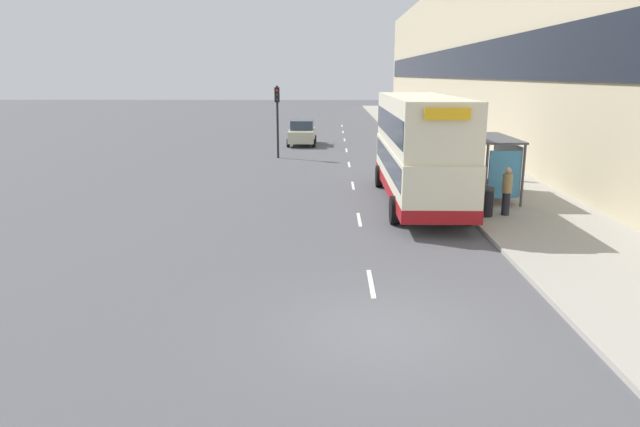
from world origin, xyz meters
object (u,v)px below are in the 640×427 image
bus_shelter (498,156)px  double_decker_bus_near (419,148)px  traffic_light_far_kerb (277,110)px  car_0 (302,133)px  litter_bin (486,202)px  pedestrian_1 (503,162)px  pedestrian_3 (473,178)px  pedestrian_at_shelter (507,191)px  pedestrian_2 (516,170)px

bus_shelter → double_decker_bus_near: double_decker_bus_near is taller
traffic_light_far_kerb → car_0: bearing=80.5°
double_decker_bus_near → litter_bin: double_decker_bus_near is taller
traffic_light_far_kerb → pedestrian_1: bearing=-35.2°
litter_bin → pedestrian_3: bearing=85.2°
pedestrian_1 → pedestrian_at_shelter: bearing=-105.2°
pedestrian_1 → pedestrian_2: bearing=-93.7°
pedestrian_2 → traffic_light_far_kerb: bearing=137.2°
pedestrian_1 → pedestrian_2: size_ratio=1.00×
bus_shelter → pedestrian_3: 1.33m
bus_shelter → litter_bin: bearing=-111.2°
pedestrian_2 → pedestrian_at_shelter: bearing=-110.7°
double_decker_bus_near → bus_shelter: bearing=9.8°
bus_shelter → pedestrian_3: bus_shelter is taller
car_0 → litter_bin: 23.78m
pedestrian_1 → traffic_light_far_kerb: (-11.67, 8.22, 1.99)m
bus_shelter → double_decker_bus_near: size_ratio=0.40×
pedestrian_at_shelter → traffic_light_far_kerb: (-9.71, 15.42, 1.98)m
pedestrian_2 → bus_shelter: bearing=-127.4°
pedestrian_1 → pedestrian_3: size_ratio=1.07×
double_decker_bus_near → pedestrian_at_shelter: (2.84, -2.44, -1.25)m
traffic_light_far_kerb → bus_shelter: bearing=-50.7°
pedestrian_1 → pedestrian_3: pedestrian_1 is taller
double_decker_bus_near → pedestrian_2: size_ratio=6.13×
pedestrian_1 → car_0: bearing=124.8°
pedestrian_1 → traffic_light_far_kerb: bearing=144.8°
car_0 → pedestrian_2: bearing=120.5°
pedestrian_at_shelter → pedestrian_2: (1.80, 4.76, -0.01)m
bus_shelter → traffic_light_far_kerb: (-10.17, 12.41, 1.14)m
pedestrian_2 → litter_bin: 5.55m
double_decker_bus_near → litter_bin: (2.08, -2.59, -1.61)m
pedestrian_at_shelter → pedestrian_1: pedestrian_at_shelter is taller
litter_bin → double_decker_bus_near: bearing=128.7°
litter_bin → traffic_light_far_kerb: 18.11m
litter_bin → bus_shelter: bearing=68.8°
pedestrian_1 → pedestrian_3: bearing=-120.1°
bus_shelter → pedestrian_1: bearing=70.3°
double_decker_bus_near → pedestrian_2: 5.34m
pedestrian_3 → litter_bin: bearing=-94.8°
double_decker_bus_near → car_0: size_ratio=2.48×
bus_shelter → pedestrian_3: (-0.96, -0.06, -0.91)m
double_decker_bus_near → traffic_light_far_kerb: traffic_light_far_kerb is taller
traffic_light_far_kerb → double_decker_bus_near: bearing=-62.1°
double_decker_bus_near → pedestrian_3: size_ratio=6.58×
bus_shelter → pedestrian_2: (1.34, 1.75, -0.85)m
bus_shelter → pedestrian_at_shelter: size_ratio=2.40×
car_0 → bus_shelter: bearing=115.0°
double_decker_bus_near → pedestrian_3: 2.73m
litter_bin → car_0: bearing=109.1°
car_0 → pedestrian_at_shelter: bearing=111.0°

